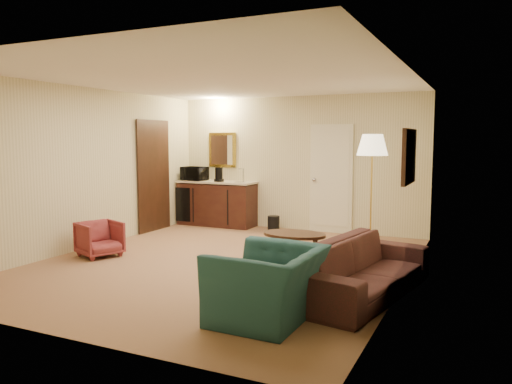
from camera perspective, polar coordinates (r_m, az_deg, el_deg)
ground at (r=7.25m, az=-3.69°, el=-8.09°), size 6.00×6.00×0.00m
room_walls at (r=7.76m, az=-1.67°, el=5.66°), size 5.02×6.01×2.61m
wetbar_cabinet at (r=10.29m, az=-4.49°, el=-1.29°), size 1.64×0.58×0.92m
sofa at (r=5.79m, az=12.11°, el=-7.50°), size 1.03×2.25×0.85m
teal_armchair at (r=4.92m, az=1.38°, el=-9.18°), size 0.73×1.10×0.95m
rose_chair_near at (r=7.93m, az=-17.44°, el=-4.94°), size 0.71×0.73×0.59m
coffee_table at (r=6.86m, az=4.38°, el=-6.73°), size 1.04×0.88×0.50m
floor_lamp at (r=8.20m, az=13.03°, el=0.02°), size 0.65×0.65×1.86m
waste_bin at (r=9.71m, az=2.02°, el=-3.60°), size 0.26×0.26×0.29m
microwave at (r=10.44m, az=-7.07°, el=2.27°), size 0.54×0.34×0.35m
coffee_maker at (r=10.07m, az=-4.26°, el=2.01°), size 0.18×0.18×0.29m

